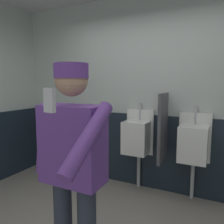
{
  "coord_description": "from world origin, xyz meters",
  "views": [
    {
      "loc": [
        0.9,
        -1.47,
        1.52
      ],
      "look_at": [
        -0.02,
        0.4,
        1.25
      ],
      "focal_mm": 35.44,
      "sensor_mm": 36.0,
      "label": 1
    }
  ],
  "objects": [
    {
      "name": "wainscot_band_back",
      "position": [
        0.0,
        1.56,
        0.54
      ],
      "size": [
        4.36,
        0.03,
        1.08
      ],
      "primitive_type": "cube",
      "color": "#19232D",
      "rests_on": "ground_plane"
    },
    {
      "name": "privacy_divider_panel",
      "position": [
        0.25,
        1.34,
        0.95
      ],
      "size": [
        0.04,
        0.4,
        0.9
      ],
      "primitive_type": "cube",
      "color": "#4C4C51"
    },
    {
      "name": "urinal_middle",
      "position": [
        0.62,
        1.41,
        0.78
      ],
      "size": [
        0.4,
        0.34,
        1.24
      ],
      "color": "white",
      "rests_on": "ground_plane"
    },
    {
      "name": "urinal_left",
      "position": [
        -0.13,
        1.41,
        0.78
      ],
      "size": [
        0.4,
        0.34,
        1.24
      ],
      "color": "white",
      "rests_on": "ground_plane"
    },
    {
      "name": "person",
      "position": [
        -0.04,
        -0.21,
        0.98
      ],
      "size": [
        0.68,
        0.6,
        1.66
      ],
      "color": "#2D3342",
      "rests_on": "ground_plane"
    },
    {
      "name": "wall_back",
      "position": [
        0.0,
        1.63,
        1.38
      ],
      "size": [
        4.96,
        0.12,
        2.75
      ],
      "primitive_type": "cube",
      "color": "silver",
      "rests_on": "ground_plane"
    },
    {
      "name": "cell_phone",
      "position": [
        0.22,
        -0.71,
        1.44
      ],
      "size": [
        0.06,
        0.03,
        0.11
      ],
      "primitive_type": "cube",
      "rotation": [
        -0.0,
        0.0,
        -0.14
      ],
      "color": "silver"
    }
  ]
}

